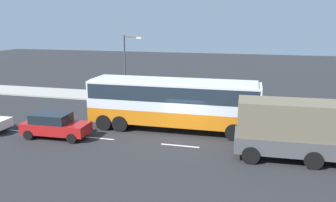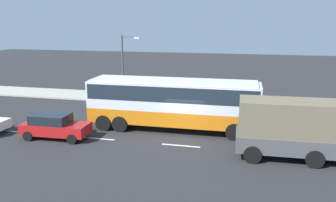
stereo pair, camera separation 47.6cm
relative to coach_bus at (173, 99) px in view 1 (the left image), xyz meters
The scene contains 9 objects.
ground_plane 2.55m from the coach_bus, 35.48° to the right, with size 120.00×120.00×0.00m, color #28282B.
sidewalk_curb 9.12m from the coach_bus, 83.05° to the left, with size 80.00×4.00×0.15m, color #A8A399.
lane_centreline 3.70m from the coach_bus, 81.83° to the right, with size 32.82×0.16×0.01m.
coach_bus is the anchor object (origin of this frame).
cargo_truck 9.08m from the coach_bus, 22.14° to the right, with size 8.54×2.77×3.27m.
car_red_compact 8.00m from the coach_bus, 153.66° to the right, with size 4.37×1.98×1.60m.
car_silver_hatch 9.90m from the coach_bus, ahead, with size 4.47×2.02×1.42m.
pedestrian_near_curb 9.98m from the coach_bus, 53.11° to the left, with size 0.32×0.32×1.50m.
street_lamp 9.89m from the coach_bus, 129.96° to the left, with size 1.79×0.24×6.05m.
Camera 1 is at (4.35, -21.33, 7.41)m, focal length 36.34 mm.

